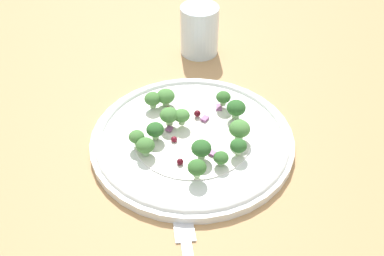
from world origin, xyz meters
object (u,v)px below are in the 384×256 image
(plate, at_px, (192,138))
(broccoli_floret_2, at_px, (240,129))
(broccoli_floret_0, at_px, (197,168))
(broccoli_floret_1, at_px, (137,137))
(water_glass, at_px, (199,30))

(plate, relative_size, broccoli_floret_2, 9.69)
(plate, bearing_deg, broccoli_floret_0, -92.50)
(broccoli_floret_0, distance_m, broccoli_floret_1, 0.10)
(broccoli_floret_0, distance_m, water_glass, 0.32)
(broccoli_floret_1, distance_m, broccoli_floret_2, 0.14)
(broccoli_floret_0, bearing_deg, broccoli_floret_2, 44.02)
(plate, height_order, broccoli_floret_0, broccoli_floret_0)
(water_glass, bearing_deg, broccoli_floret_2, -85.11)
(plate, bearing_deg, water_glass, 80.08)
(broccoli_floret_2, bearing_deg, plate, 164.35)
(plate, height_order, water_glass, water_glass)
(broccoli_floret_2, distance_m, water_glass, 0.26)
(broccoli_floret_2, height_order, water_glass, water_glass)
(plate, relative_size, water_glass, 3.28)
(broccoli_floret_0, xyz_separation_m, broccoli_floret_1, (-0.07, 0.07, -0.00))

